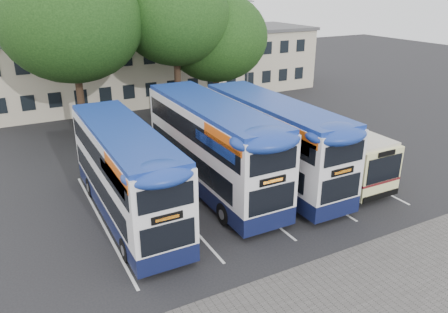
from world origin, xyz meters
TOP-DOWN VIEW (x-y plane):
  - ground at (0.00, 0.00)m, footprint 120.00×120.00m
  - paving_strip at (-2.00, -5.00)m, footprint 40.00×6.00m
  - bay_lines at (-3.75, 5.00)m, footprint 14.12×11.00m
  - depot_building at (0.00, 26.99)m, footprint 32.40×8.40m
  - lamp_post at (6.00, 19.97)m, footprint 0.25×1.05m
  - tree_left at (-8.89, 17.86)m, footprint 9.46×9.46m
  - tree_mid at (-1.66, 17.55)m, footprint 8.00×8.00m
  - tree_right at (2.06, 18.42)m, footprint 8.19×8.19m
  - bus_dd_left at (-9.44, 5.01)m, footprint 2.55×10.51m
  - bus_dd_mid at (-4.59, 5.93)m, footprint 2.74×11.30m
  - bus_dd_right at (-1.24, 5.28)m, footprint 2.65×10.94m
  - bus_single at (2.01, 5.40)m, footprint 2.55×10.03m

SIDE VIEW (x-z plane):
  - ground at x=0.00m, z-range 0.00..0.00m
  - paving_strip at x=-2.00m, z-range 0.00..0.01m
  - bay_lines at x=-3.75m, z-range 0.00..0.01m
  - bus_single at x=2.01m, z-range 0.20..3.19m
  - bus_dd_left at x=-9.44m, z-range 0.22..4.60m
  - bus_dd_right at x=-1.24m, z-range 0.23..4.79m
  - bus_dd_mid at x=-4.59m, z-range 0.24..4.95m
  - depot_building at x=0.00m, z-range 0.05..6.25m
  - lamp_post at x=6.00m, z-range 0.55..9.61m
  - tree_right at x=2.06m, z-range 1.43..11.28m
  - tree_mid at x=-1.66m, z-range 2.28..13.68m
  - tree_left at x=-8.89m, z-range 1.98..14.02m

